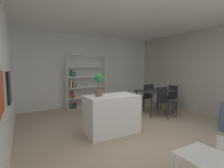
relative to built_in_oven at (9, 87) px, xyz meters
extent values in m
plane|color=tan|center=(2.37, -0.52, -1.18)|extent=(8.86, 8.86, 0.00)
cube|color=white|center=(2.37, -0.52, 1.62)|extent=(6.12, 6.45, 0.06)
cube|color=silver|center=(2.37, 2.67, 0.21)|extent=(6.12, 0.06, 2.77)
cube|color=#B2ADA3|center=(5.40, -0.52, 0.21)|extent=(0.06, 6.45, 2.77)
cube|color=black|center=(0.00, 0.00, 0.00)|extent=(0.04, 0.61, 0.57)
cylinder|color=#B7BABC|center=(-0.03, 0.00, 0.23)|extent=(0.02, 0.48, 0.02)
cube|color=white|center=(2.02, -0.22, -0.73)|extent=(1.22, 0.69, 0.88)
cylinder|color=brown|center=(1.73, -0.15, -0.23)|extent=(0.16, 0.16, 0.12)
cylinder|color=#476633|center=(1.73, -0.15, -0.07)|extent=(0.01, 0.01, 0.21)
sphere|color=#257D33|center=(1.73, -0.15, 0.11)|extent=(0.20, 0.20, 0.20)
cube|color=white|center=(1.59, 2.34, -0.19)|extent=(0.02, 0.31, 1.97)
cube|color=white|center=(3.05, 2.34, -0.19)|extent=(0.02, 0.31, 1.97)
cube|color=white|center=(2.32, 2.34, 0.79)|extent=(1.48, 0.31, 0.02)
cube|color=white|center=(2.32, 2.34, -1.17)|extent=(1.48, 0.31, 0.02)
cube|color=white|center=(2.32, 2.34, -0.77)|extent=(1.44, 0.31, 0.02)
cube|color=white|center=(2.32, 2.34, -0.38)|extent=(1.44, 0.31, 0.02)
cube|color=white|center=(2.32, 2.34, 0.00)|extent=(1.44, 0.31, 0.02)
cube|color=white|center=(2.32, 2.34, 0.39)|extent=(1.44, 0.31, 0.02)
cube|color=#338E4C|center=(1.75, 2.34, -1.08)|extent=(0.03, 0.25, 0.15)
cube|color=#38383D|center=(1.82, 2.34, -1.08)|extent=(0.06, 0.25, 0.15)
cube|color=red|center=(1.88, 2.34, -1.05)|extent=(0.04, 0.25, 0.20)
cube|color=red|center=(1.78, 2.34, -0.64)|extent=(0.05, 0.25, 0.24)
cube|color=gold|center=(1.83, 2.34, -0.64)|extent=(0.04, 0.25, 0.24)
cube|color=silver|center=(1.89, 2.34, -0.68)|extent=(0.05, 0.25, 0.15)
cube|color=silver|center=(1.72, 2.34, -0.24)|extent=(0.05, 0.25, 0.26)
cube|color=#38383D|center=(1.78, 2.34, -0.28)|extent=(0.04, 0.25, 0.18)
cube|color=gold|center=(1.83, 2.34, -0.26)|extent=(0.04, 0.25, 0.23)
cube|color=#2D6BAD|center=(1.89, 2.34, -0.30)|extent=(0.04, 0.25, 0.14)
cube|color=#338E4C|center=(1.77, 2.34, 0.14)|extent=(0.04, 0.25, 0.25)
cube|color=#338E4C|center=(1.82, 2.34, 0.10)|extent=(0.03, 0.25, 0.17)
cube|color=#2D6BAD|center=(1.87, 2.34, 0.10)|extent=(0.03, 0.25, 0.17)
cube|color=silver|center=(2.03, -2.42, -0.67)|extent=(0.53, 0.47, 0.02)
cube|color=silver|center=(2.26, -2.22, -0.93)|extent=(0.04, 0.04, 0.49)
cube|color=white|center=(2.47, -2.42, -0.85)|extent=(0.28, 0.28, 0.02)
cube|color=white|center=(2.57, -2.30, -1.02)|extent=(0.03, 0.03, 0.31)
cube|color=#232328|center=(4.04, 0.50, -0.42)|extent=(1.08, 0.86, 0.03)
cylinder|color=#232328|center=(3.56, 0.13, -0.81)|extent=(0.04, 0.04, 0.74)
cylinder|color=#232328|center=(4.52, 0.13, -0.81)|extent=(0.04, 0.04, 0.74)
cylinder|color=#232328|center=(3.56, 0.87, -0.81)|extent=(0.04, 0.04, 0.74)
cylinder|color=#232328|center=(4.52, 0.87, -0.81)|extent=(0.04, 0.04, 0.74)
cube|color=#232328|center=(4.04, 1.05, -0.73)|extent=(0.50, 0.51, 0.03)
cube|color=#232328|center=(4.07, 0.84, -0.48)|extent=(0.45, 0.08, 0.48)
cylinder|color=#232328|center=(4.21, 1.27, -0.96)|extent=(0.03, 0.03, 0.43)
cylinder|color=#232328|center=(3.82, 1.23, -0.96)|extent=(0.03, 0.03, 0.43)
cylinder|color=#232328|center=(4.26, 0.87, -0.96)|extent=(0.03, 0.03, 0.43)
cylinder|color=#232328|center=(3.87, 0.83, -0.96)|extent=(0.03, 0.03, 0.43)
cube|color=#232328|center=(4.04, -0.05, -0.70)|extent=(0.49, 0.47, 0.03)
cube|color=#232328|center=(4.02, 0.15, -0.47)|extent=(0.45, 0.07, 0.43)
cylinder|color=#232328|center=(3.86, -0.25, -0.95)|extent=(0.03, 0.03, 0.46)
cylinder|color=#232328|center=(4.25, -0.21, -0.95)|extent=(0.03, 0.03, 0.46)
cylinder|color=#232328|center=(3.83, 0.12, -0.95)|extent=(0.03, 0.03, 0.46)
cylinder|color=#232328|center=(4.22, 0.16, -0.95)|extent=(0.03, 0.03, 0.46)
cube|color=#232328|center=(4.70, 0.50, -0.72)|extent=(0.44, 0.44, 0.03)
cube|color=#232328|center=(4.89, 0.48, -0.50)|extent=(0.06, 0.41, 0.41)
cylinder|color=#232328|center=(4.54, 0.69, -0.95)|extent=(0.03, 0.03, 0.45)
cylinder|color=#232328|center=(4.51, 0.34, -0.95)|extent=(0.03, 0.03, 0.45)
cylinder|color=#232328|center=(4.89, 0.66, -0.95)|extent=(0.03, 0.03, 0.45)
cylinder|color=#232328|center=(4.86, 0.31, -0.95)|extent=(0.03, 0.03, 0.45)
camera|label=1|loc=(0.23, -3.49, 0.36)|focal=26.08mm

